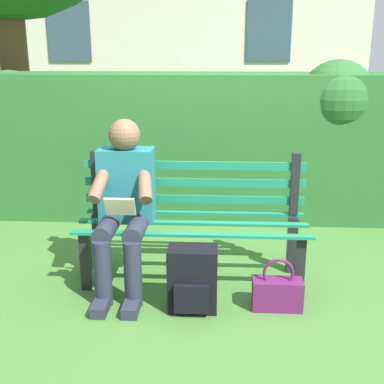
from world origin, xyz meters
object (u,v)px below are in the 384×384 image
(person_seated, at_px, (124,201))
(backpack, at_px, (193,279))
(handbag, at_px, (277,293))
(park_bench, at_px, (193,217))

(person_seated, bearing_deg, backpack, 146.87)
(person_seated, distance_m, backpack, 0.72)
(person_seated, relative_size, handbag, 3.34)
(park_bench, height_order, backpack, park_bench)
(person_seated, bearing_deg, handbag, 164.56)
(person_seated, relative_size, backpack, 2.78)
(park_bench, relative_size, handbag, 4.64)
(park_bench, relative_size, backpack, 3.86)
(park_bench, relative_size, person_seated, 1.39)
(handbag, bearing_deg, park_bench, -39.72)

